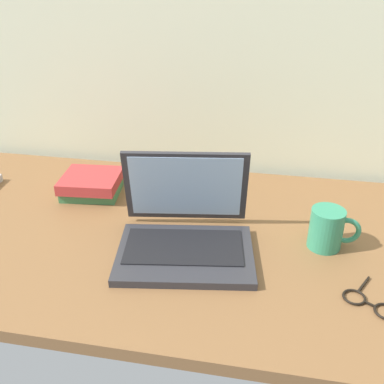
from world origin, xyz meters
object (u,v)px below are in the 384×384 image
object	(u,v)px
coffee_mug	(328,228)
book_stack	(91,184)
eyeglasses	(370,303)
laptop	(184,230)

from	to	relation	value
coffee_mug	book_stack	bearing A→B (deg)	167.11
eyeglasses	book_stack	bearing A→B (deg)	154.92
coffee_mug	laptop	bearing A→B (deg)	-169.70
laptop	coffee_mug	world-z (taller)	laptop
laptop	book_stack	size ratio (longest dim) A/B	1.98
book_stack	laptop	bearing A→B (deg)	-33.38
laptop	coffee_mug	bearing A→B (deg)	10.30
coffee_mug	eyeglasses	distance (m)	0.21
coffee_mug	eyeglasses	bearing A→B (deg)	-68.61
coffee_mug	book_stack	xyz separation A→B (m)	(-0.64, 0.15, -0.02)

